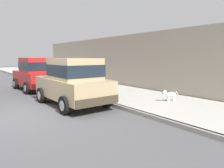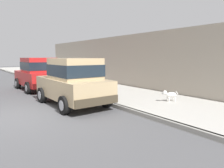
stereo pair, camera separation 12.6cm
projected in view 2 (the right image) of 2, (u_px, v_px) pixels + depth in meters
ground_plane at (22, 116)px, 6.78m from camera, size 80.00×80.00×0.00m
curb at (103, 102)px, 8.64m from camera, size 0.16×64.00×0.14m
sidewalk at (135, 97)px, 9.69m from camera, size 3.60×64.00×0.14m
car_tan_hatchback at (73, 81)px, 8.20m from camera, size 1.98×3.81×1.88m
car_red_hatchback at (38, 73)px, 12.03m from camera, size 2.00×3.83×1.88m
dog_white at (170, 94)px, 8.32m from camera, size 0.73×0.35×0.49m
building_facade at (112, 61)px, 14.46m from camera, size 0.50×20.00×3.26m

